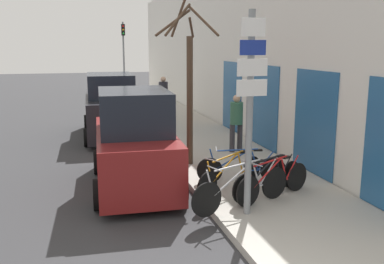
{
  "coord_description": "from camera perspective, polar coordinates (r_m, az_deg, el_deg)",
  "views": [
    {
      "loc": [
        -1.45,
        -3.71,
        3.31
      ],
      "look_at": [
        0.99,
        5.23,
        1.43
      ],
      "focal_mm": 40.0,
      "sensor_mm": 36.0,
      "label": 1
    }
  ],
  "objects": [
    {
      "name": "bicycle_3",
      "position": [
        9.52,
        5.26,
        -5.64
      ],
      "size": [
        1.92,
        1.26,
        0.84
      ],
      "rotation": [
        0.0,
        0.0,
        2.14
      ],
      "color": "black",
      "rests_on": "sidewalk_curb"
    },
    {
      "name": "traffic_light",
      "position": [
        25.63,
        -9.1,
        10.7
      ],
      "size": [
        0.2,
        0.3,
        4.5
      ],
      "color": "gray",
      "rests_on": "sidewalk_curb"
    },
    {
      "name": "bicycle_0",
      "position": [
        8.56,
        6.75,
        -7.43
      ],
      "size": [
        2.31,
        0.84,
        0.93
      ],
      "rotation": [
        0.0,
        0.0,
        1.9
      ],
      "color": "black",
      "rests_on": "sidewalk_curb"
    },
    {
      "name": "sidewalk_curb",
      "position": [
        18.45,
        -2.37,
        1.35
      ],
      "size": [
        3.2,
        32.0,
        0.15
      ],
      "color": "#ADA89E",
      "rests_on": "ground"
    },
    {
      "name": "pedestrian_far",
      "position": [
        19.14,
        -3.84,
        5.1
      ],
      "size": [
        0.47,
        0.4,
        1.82
      ],
      "rotation": [
        0.0,
        0.0,
        0.25
      ],
      "color": "#4C3D2D",
      "rests_on": "sidewalk_curb"
    },
    {
      "name": "bicycle_2",
      "position": [
        9.33,
        10.16,
        -6.14
      ],
      "size": [
        1.98,
        0.91,
        0.85
      ],
      "rotation": [
        0.0,
        0.0,
        1.99
      ],
      "color": "black",
      "rests_on": "sidewalk_curb"
    },
    {
      "name": "ground_plane",
      "position": [
        15.34,
        -9.51,
        -1.16
      ],
      "size": [
        80.0,
        80.0,
        0.0
      ],
      "primitive_type": "plane",
      "color": "#333335"
    },
    {
      "name": "pedestrian_near",
      "position": [
        12.9,
        5.94,
        1.75
      ],
      "size": [
        0.44,
        0.38,
        1.73
      ],
      "rotation": [
        0.0,
        0.0,
        0.31
      ],
      "color": "#333338",
      "rests_on": "sidewalk_curb"
    },
    {
      "name": "bicycle_1",
      "position": [
        9.14,
        10.86,
        -6.47
      ],
      "size": [
        2.01,
        0.89,
        0.88
      ],
      "rotation": [
        0.0,
        0.0,
        1.98
      ],
      "color": "black",
      "rests_on": "sidewalk_curb"
    },
    {
      "name": "street_tree",
      "position": [
        11.31,
        -0.44,
        6.34
      ],
      "size": [
        1.53,
        1.6,
        4.64
      ],
      "color": "#4C3828",
      "rests_on": "sidewalk_curb"
    },
    {
      "name": "parked_car_1",
      "position": [
        15.93,
        -10.79,
        3.12
      ],
      "size": [
        2.07,
        4.73,
        2.32
      ],
      "rotation": [
        0.0,
        0.0,
        -0.03
      ],
      "color": "black",
      "rests_on": "ground"
    },
    {
      "name": "signpost",
      "position": [
        7.86,
        7.73,
        3.35
      ],
      "size": [
        0.59,
        0.15,
        3.78
      ],
      "color": "gray",
      "rests_on": "sidewalk_curb"
    },
    {
      "name": "building_facade",
      "position": [
        18.55,
        2.98,
        11.18
      ],
      "size": [
        0.23,
        32.0,
        6.5
      ],
      "color": "silver",
      "rests_on": "ground"
    },
    {
      "name": "bicycle_4",
      "position": [
        10.04,
        6.62,
        -4.8
      ],
      "size": [
        2.02,
        0.68,
        0.83
      ],
      "rotation": [
        0.0,
        0.0,
        1.3
      ],
      "color": "black",
      "rests_on": "sidewalk_curb"
    },
    {
      "name": "parked_car_0",
      "position": [
        10.04,
        -7.68,
        -1.67
      ],
      "size": [
        2.08,
        4.25,
        2.33
      ],
      "rotation": [
        0.0,
        0.0,
        -0.05
      ],
      "color": "maroon",
      "rests_on": "ground"
    }
  ]
}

